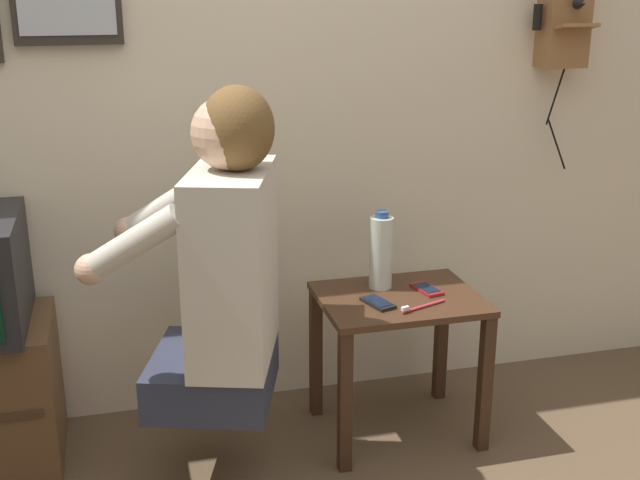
% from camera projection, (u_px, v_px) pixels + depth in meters
% --- Properties ---
extents(wall_back, '(6.80, 0.05, 2.55)m').
position_uv_depth(wall_back, '(254.00, 52.00, 2.70)').
color(wall_back, beige).
rests_on(wall_back, ground_plane).
extents(side_table, '(0.53, 0.42, 0.51)m').
position_uv_depth(side_table, '(398.00, 326.00, 2.70)').
color(side_table, '#422819').
rests_on(side_table, ground_plane).
extents(person, '(0.61, 0.56, 0.95)m').
position_uv_depth(person, '(224.00, 261.00, 2.34)').
color(person, '#2D3347').
rests_on(person, ground_plane).
extents(wall_phone_antique, '(0.20, 0.19, 0.82)m').
position_uv_depth(wall_phone_antique, '(565.00, 9.00, 2.85)').
color(wall_phone_antique, olive).
extents(cell_phone_held, '(0.09, 0.14, 0.01)m').
position_uv_depth(cell_phone_held, '(378.00, 303.00, 2.59)').
color(cell_phone_held, black).
rests_on(cell_phone_held, side_table).
extents(cell_phone_spare, '(0.08, 0.13, 0.01)m').
position_uv_depth(cell_phone_spare, '(427.00, 289.00, 2.71)').
color(cell_phone_spare, maroon).
rests_on(cell_phone_spare, side_table).
extents(water_bottle, '(0.08, 0.08, 0.27)m').
position_uv_depth(water_bottle, '(381.00, 252.00, 2.70)').
color(water_bottle, silver).
rests_on(water_bottle, side_table).
extents(toothbrush, '(0.17, 0.07, 0.02)m').
position_uv_depth(toothbrush, '(420.00, 307.00, 2.56)').
color(toothbrush, '#D83F4C').
rests_on(toothbrush, side_table).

